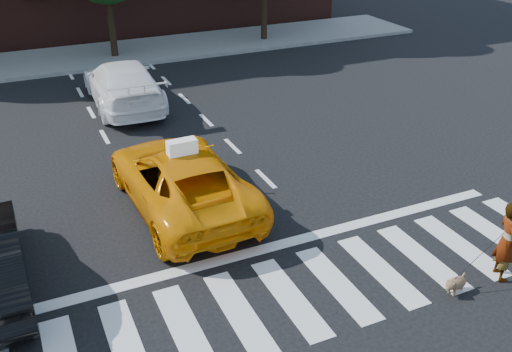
# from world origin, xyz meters

# --- Properties ---
(ground) EXTENTS (120.00, 120.00, 0.00)m
(ground) POSITION_xyz_m (0.00, 0.00, 0.00)
(ground) COLOR black
(ground) RESTS_ON ground
(crosswalk) EXTENTS (13.00, 2.40, 0.01)m
(crosswalk) POSITION_xyz_m (0.00, 0.00, 0.01)
(crosswalk) COLOR silver
(crosswalk) RESTS_ON ground
(stop_line) EXTENTS (12.00, 0.30, 0.01)m
(stop_line) POSITION_xyz_m (0.00, 1.60, 0.01)
(stop_line) COLOR silver
(stop_line) RESTS_ON ground
(sidewalk_far) EXTENTS (30.00, 4.00, 0.15)m
(sidewalk_far) POSITION_xyz_m (0.00, 17.50, 0.07)
(sidewalk_far) COLOR slate
(sidewalk_far) RESTS_ON ground
(taxi) EXTENTS (2.53, 5.22, 1.43)m
(taxi) POSITION_xyz_m (-0.73, 3.99, 0.71)
(taxi) COLOR orange
(taxi) RESTS_ON ground
(white_suv) EXTENTS (2.26, 5.24, 1.50)m
(white_suv) POSITION_xyz_m (-0.42, 11.25, 0.75)
(white_suv) COLOR white
(white_suv) RESTS_ON ground
(woman) EXTENTS (0.58, 0.69, 1.62)m
(woman) POSITION_xyz_m (3.95, -1.10, 0.81)
(woman) COLOR #999999
(woman) RESTS_ON ground
(dog) EXTENTS (0.58, 0.34, 0.34)m
(dog) POSITION_xyz_m (2.82, -1.11, 0.20)
(dog) COLOR #846143
(dog) RESTS_ON ground
(taxi_sign) EXTENTS (0.66, 0.30, 0.32)m
(taxi_sign) POSITION_xyz_m (-0.73, 3.79, 1.59)
(taxi_sign) COLOR white
(taxi_sign) RESTS_ON taxi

